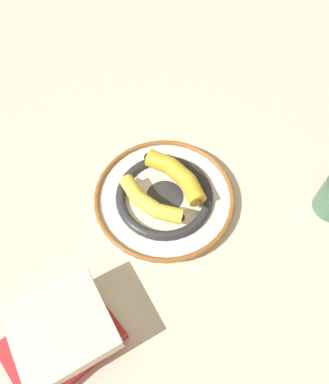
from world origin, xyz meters
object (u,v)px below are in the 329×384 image
Objects in this scene: book_stack at (63,334)px; banana_a at (148,201)px; banana_b at (178,176)px; decorative_bowl at (164,197)px.

banana_a is at bearing 27.94° from book_stack.
book_stack is (0.27, -0.27, -0.01)m from banana_b.
banana_b is 0.38m from book_stack.
banana_b is (-0.02, 0.04, 0.04)m from decorative_bowl.
book_stack is (0.22, -0.20, -0.01)m from banana_a.
decorative_bowl is 2.10× the size of banana_a.
decorative_bowl is 1.35× the size of book_stack.
decorative_bowl is at bearing 25.23° from book_stack.
decorative_bowl is at bearing 93.84° from banana_b.
banana_b is at bearing 23.86° from book_stack.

